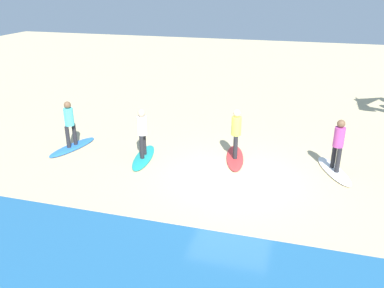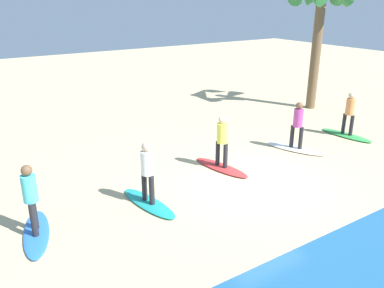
# 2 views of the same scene
# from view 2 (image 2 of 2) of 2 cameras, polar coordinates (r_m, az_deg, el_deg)

# --- Properties ---
(ground_plane) EXTENTS (60.00, 60.00, 0.00)m
(ground_plane) POSITION_cam_2_polar(r_m,az_deg,el_deg) (11.83, 8.93, -5.41)
(ground_plane) COLOR #CCB789
(surfboard_green) EXTENTS (0.75, 2.14, 0.09)m
(surfboard_green) POSITION_cam_2_polar(r_m,az_deg,el_deg) (16.52, 21.15, 1.18)
(surfboard_green) COLOR green
(surfboard_green) RESTS_ON ground
(surfer_green) EXTENTS (0.32, 0.46, 1.64)m
(surfer_green) POSITION_cam_2_polar(r_m,az_deg,el_deg) (16.25, 21.59, 4.49)
(surfer_green) COLOR #232328
(surfer_green) RESTS_ON surfboard_green
(surfboard_white) EXTENTS (1.29, 2.16, 0.09)m
(surfboard_white) POSITION_cam_2_polar(r_m,az_deg,el_deg) (14.50, 14.52, -0.67)
(surfboard_white) COLOR white
(surfboard_white) RESTS_ON ground
(surfer_white) EXTENTS (0.32, 0.44, 1.64)m
(surfer_white) POSITION_cam_2_polar(r_m,az_deg,el_deg) (14.19, 14.88, 3.07)
(surfer_white) COLOR #232328
(surfer_white) RESTS_ON surfboard_white
(surfboard_red) EXTENTS (0.94, 2.17, 0.09)m
(surfboard_red) POSITION_cam_2_polar(r_m,az_deg,el_deg) (12.58, 4.19, -3.35)
(surfboard_red) COLOR red
(surfboard_red) RESTS_ON ground
(surfer_red) EXTENTS (0.32, 0.45, 1.64)m
(surfer_red) POSITION_cam_2_polar(r_m,az_deg,el_deg) (12.21, 4.31, 0.91)
(surfer_red) COLOR #232328
(surfer_red) RESTS_ON surfboard_red
(surfboard_teal) EXTENTS (0.86, 2.16, 0.09)m
(surfboard_teal) POSITION_cam_2_polar(r_m,az_deg,el_deg) (10.55, -6.20, -8.39)
(surfboard_teal) COLOR teal
(surfboard_teal) RESTS_ON ground
(surfer_teal) EXTENTS (0.32, 0.46, 1.64)m
(surfer_teal) POSITION_cam_2_polar(r_m,az_deg,el_deg) (10.11, -6.42, -3.46)
(surfer_teal) COLOR #232328
(surfer_teal) RESTS_ON surfboard_teal
(surfboard_blue) EXTENTS (1.06, 2.17, 0.09)m
(surfboard_blue) POSITION_cam_2_polar(r_m,az_deg,el_deg) (9.93, -21.32, -11.79)
(surfboard_blue) COLOR blue
(surfboard_blue) RESTS_ON ground
(surfer_blue) EXTENTS (0.32, 0.45, 1.64)m
(surfer_blue) POSITION_cam_2_polar(r_m,az_deg,el_deg) (9.46, -22.09, -6.68)
(surfer_blue) COLOR #232328
(surfer_blue) RESTS_ON surfboard_blue
(palm_tree) EXTENTS (2.88, 3.03, 6.05)m
(palm_tree) POSITION_cam_2_polar(r_m,az_deg,el_deg) (19.60, 17.98, 18.73)
(palm_tree) COLOR brown
(palm_tree) RESTS_ON ground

